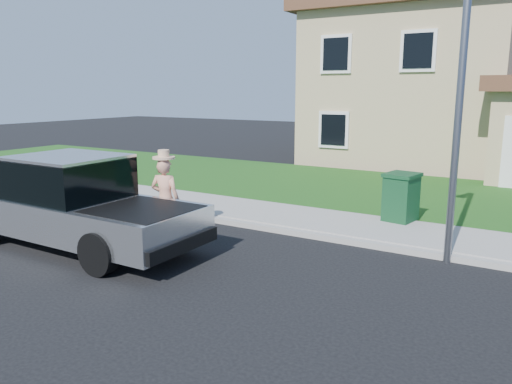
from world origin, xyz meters
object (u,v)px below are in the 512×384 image
woman (165,198)px  trash_bin (401,197)px  street_lamp (459,86)px  pickup_truck (75,205)px

woman → trash_bin: size_ratio=1.73×
trash_bin → street_lamp: size_ratio=0.20×
woman → trash_bin: woman is taller
woman → pickup_truck: bearing=32.5°
pickup_truck → street_lamp: street_lamp is taller
pickup_truck → woman: (1.27, 1.33, 0.04)m
street_lamp → trash_bin: bearing=144.9°
trash_bin → street_lamp: bearing=-46.4°
street_lamp → pickup_truck: bearing=-135.9°
pickup_truck → street_lamp: 7.72m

